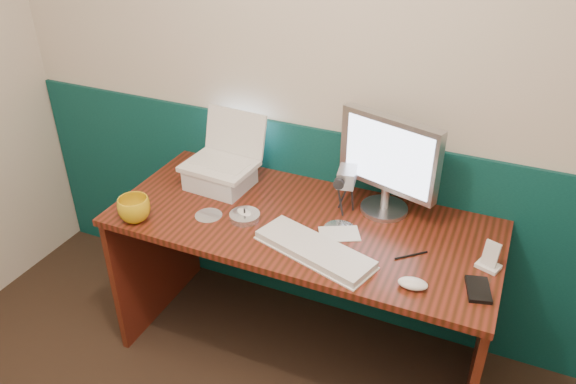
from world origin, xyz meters
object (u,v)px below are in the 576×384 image
at_px(monitor, 389,165).
at_px(keyboard, 314,250).
at_px(laptop, 218,143).
at_px(mug, 134,209).
at_px(desk, 302,290).
at_px(camcorder, 346,191).

distance_m(monitor, keyboard, 0.48).
bearing_deg(monitor, laptop, -154.80).
relative_size(laptop, mug, 2.30).
bearing_deg(mug, laptop, 64.76).
distance_m(desk, mug, 0.81).
height_order(monitor, camcorder, monitor).
height_order(laptop, mug, laptop).
bearing_deg(laptop, mug, -111.47).
bearing_deg(mug, desk, 23.53).
bearing_deg(mug, keyboard, 6.64).
xyz_separation_m(mug, camcorder, (0.77, 0.41, 0.05)).
relative_size(monitor, mug, 3.31).
distance_m(desk, keyboard, 0.45).
height_order(desk, keyboard, keyboard).
bearing_deg(monitor, desk, -126.07).
bearing_deg(desk, laptop, 166.26).
relative_size(mug, camcorder, 0.68).
bearing_deg(keyboard, monitor, 85.52).
height_order(laptop, camcorder, laptop).
relative_size(laptop, keyboard, 0.65).
distance_m(keyboard, mug, 0.77).
bearing_deg(desk, camcorder, 45.68).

